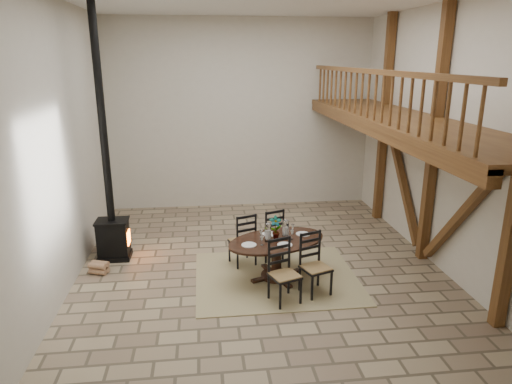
{
  "coord_description": "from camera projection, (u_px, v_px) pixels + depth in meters",
  "views": [
    {
      "loc": [
        -1.07,
        -8.23,
        4.0
      ],
      "look_at": [
        -0.03,
        0.4,
        1.42
      ],
      "focal_mm": 32.0,
      "sensor_mm": 36.0,
      "label": 1
    }
  ],
  "objects": [
    {
      "name": "wood_stove",
      "position": [
        110.0,
        206.0,
        9.12
      ],
      "size": [
        0.65,
        0.5,
        5.0
      ],
      "rotation": [
        0.0,
        0.0,
        -0.01
      ],
      "color": "black",
      "rests_on": "ground"
    },
    {
      "name": "log_basket",
      "position": [
        110.0,
        242.0,
        9.75
      ],
      "size": [
        0.56,
        0.56,
        0.47
      ],
      "rotation": [
        0.0,
        0.0,
        0.28
      ],
      "color": "brown",
      "rests_on": "ground"
    },
    {
      "name": "log_stack",
      "position": [
        99.0,
        268.0,
        8.74
      ],
      "size": [
        0.4,
        0.34,
        0.23
      ],
      "rotation": [
        0.0,
        0.0,
        -0.35
      ],
      "color": "tan",
      "rests_on": "ground"
    },
    {
      "name": "rug",
      "position": [
        276.0,
        277.0,
        8.59
      ],
      "size": [
        3.0,
        2.5,
        0.02
      ],
      "primitive_type": "cube",
      "color": "tan",
      "rests_on": "ground"
    },
    {
      "name": "ground",
      "position": [
        260.0,
        266.0,
        9.09
      ],
      "size": [
        8.0,
        8.0,
        0.0
      ],
      "primitive_type": "plane",
      "color": "tan",
      "rests_on": "ground"
    },
    {
      "name": "room_shell",
      "position": [
        325.0,
        113.0,
        8.37
      ],
      "size": [
        7.02,
        8.02,
        5.01
      ],
      "color": "beige",
      "rests_on": "ground"
    },
    {
      "name": "dining_table",
      "position": [
        276.0,
        256.0,
        8.47
      ],
      "size": [
        2.16,
        2.34,
        1.21
      ],
      "rotation": [
        0.0,
        0.0,
        0.35
      ],
      "color": "black",
      "rests_on": "ground"
    }
  ]
}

